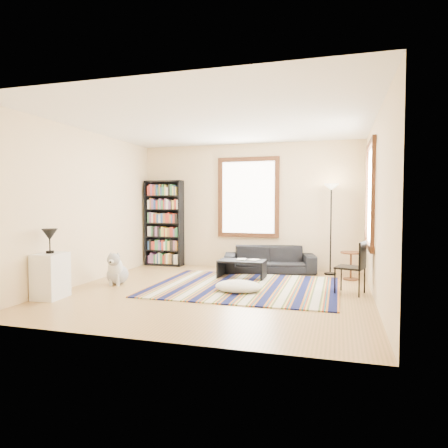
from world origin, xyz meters
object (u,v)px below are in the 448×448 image
(dog, at_px, (118,268))
(sofa, at_px, (269,259))
(floor_lamp, at_px, (331,229))
(folding_chair, at_px, (350,268))
(coffee_table, at_px, (242,269))
(side_table, at_px, (351,266))
(floor_cushion, at_px, (238,286))
(bookshelf, at_px, (164,223))
(white_cabinet, at_px, (51,276))

(dog, bearing_deg, sofa, 27.84)
(floor_lamp, relative_size, folding_chair, 2.16)
(sofa, relative_size, dog, 3.28)
(sofa, distance_m, dog, 3.15)
(coffee_table, bearing_deg, side_table, 11.88)
(floor_cushion, xyz_separation_m, dog, (-2.27, 0.04, 0.19))
(coffee_table, height_order, dog, dog)
(dog, bearing_deg, floor_cushion, -12.37)
(floor_cushion, xyz_separation_m, floor_lamp, (1.42, 2.13, 0.83))
(bookshelf, bearing_deg, folding_chair, -24.76)
(bookshelf, relative_size, floor_cushion, 2.55)
(floor_lamp, height_order, dog, floor_lamp)
(sofa, distance_m, white_cabinet, 4.32)
(floor_cushion, relative_size, dog, 1.35)
(floor_cushion, relative_size, folding_chair, 0.91)
(dog, bearing_deg, side_table, 9.97)
(coffee_table, relative_size, folding_chair, 1.05)
(folding_chair, bearing_deg, white_cabinet, -143.94)
(coffee_table, bearing_deg, bookshelf, 152.91)
(bookshelf, bearing_deg, floor_lamp, -2.56)
(sofa, xyz_separation_m, white_cabinet, (-2.86, -3.24, 0.07))
(side_table, bearing_deg, dog, -158.79)
(floor_lamp, bearing_deg, floor_cushion, -123.72)
(floor_cushion, distance_m, side_table, 2.45)
(coffee_table, height_order, floor_lamp, floor_lamp)
(sofa, distance_m, floor_cushion, 2.05)
(bookshelf, distance_m, coffee_table, 2.55)
(coffee_table, bearing_deg, floor_cushion, -79.19)
(sofa, xyz_separation_m, floor_lamp, (1.25, 0.10, 0.65))
(sofa, xyz_separation_m, bookshelf, (-2.55, 0.27, 0.72))
(side_table, xyz_separation_m, dog, (-4.09, -1.59, 0.02))
(coffee_table, relative_size, side_table, 1.67)
(side_table, bearing_deg, coffee_table, -168.12)
(floor_cushion, height_order, folding_chair, folding_chair)
(white_cabinet, relative_size, dog, 1.21)
(folding_chair, bearing_deg, dog, -158.81)
(floor_cushion, xyz_separation_m, folding_chair, (1.76, 0.39, 0.33))
(white_cabinet, bearing_deg, floor_lamp, 35.37)
(floor_lamp, bearing_deg, side_table, -52.02)
(sofa, relative_size, coffee_table, 2.11)
(coffee_table, xyz_separation_m, floor_cushion, (0.23, -1.20, -0.08))
(coffee_table, bearing_deg, floor_lamp, 29.38)
(bookshelf, height_order, dog, bookshelf)
(bookshelf, distance_m, folding_chair, 4.60)
(sofa, xyz_separation_m, side_table, (1.64, -0.40, -0.01))
(bookshelf, distance_m, dog, 2.37)
(folding_chair, bearing_deg, coffee_table, 174.16)
(folding_chair, bearing_deg, side_table, 103.98)
(floor_cushion, bearing_deg, floor_lamp, 56.28)
(bookshelf, xyz_separation_m, white_cabinet, (-0.31, -3.51, -0.65))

